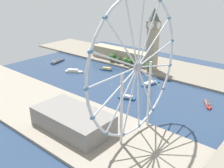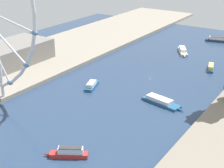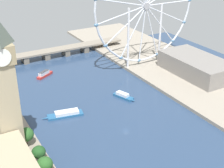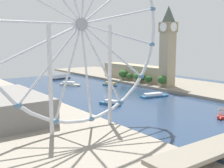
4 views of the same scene
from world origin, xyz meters
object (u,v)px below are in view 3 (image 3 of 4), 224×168
at_px(river_bridge, 46,53).
at_px(tour_boat_4, 123,96).
at_px(clock_tower, 4,85).
at_px(tour_boat_1, 45,74).
at_px(riverside_hall, 196,66).
at_px(tour_boat_0, 65,114).
at_px(ferris_wheel, 146,6).

bearing_deg(river_bridge, tour_boat_4, -78.52).
bearing_deg(river_bridge, clock_tower, -116.33).
height_order(clock_tower, tour_boat_1, clock_tower).
bearing_deg(riverside_hall, tour_boat_0, -177.38).
xyz_separation_m(clock_tower, riverside_hall, (196.20, 36.42, -39.83)).
xyz_separation_m(ferris_wheel, riverside_hall, (30.23, -50.00, -54.03)).
bearing_deg(riverside_hall, tour_boat_1, 149.94).
distance_m(ferris_wheel, riverside_hall, 79.58).
relative_size(clock_tower, riverside_hall, 1.22).
distance_m(clock_tower, ferris_wheel, 187.66).
distance_m(riverside_hall, tour_boat_4, 89.93).
bearing_deg(river_bridge, tour_boat_0, -103.13).
xyz_separation_m(tour_boat_1, tour_boat_4, (45.05, -81.15, -0.58)).
distance_m(river_bridge, tour_boat_0, 136.66).
relative_size(ferris_wheel, riverside_hall, 1.62).
bearing_deg(river_bridge, ferris_wheel, -41.76).
distance_m(tour_boat_0, tour_boat_1, 85.37).
relative_size(riverside_hall, river_bridge, 0.39).
distance_m(riverside_hall, tour_boat_0, 147.18).
distance_m(clock_tower, tour_boat_0, 76.26).
bearing_deg(clock_tower, riverside_hall, 10.52).
height_order(ferris_wheel, riverside_hall, ferris_wheel).
bearing_deg(river_bridge, tour_boat_1, -111.08).
bearing_deg(clock_tower, tour_boat_4, 17.17).
distance_m(river_bridge, tour_boat_4, 132.42).
relative_size(clock_tower, river_bridge, 0.48).
relative_size(ferris_wheel, tour_boat_0, 3.64).
height_order(riverside_hall, tour_boat_0, riverside_hall).
relative_size(tour_boat_0, tour_boat_4, 1.46).
bearing_deg(ferris_wheel, tour_boat_1, 165.07).
relative_size(river_bridge, tour_boat_1, 8.96).
xyz_separation_m(ferris_wheel, tour_boat_0, (-116.46, -56.72, -64.02)).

